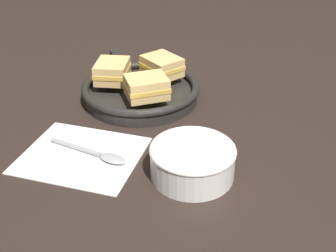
% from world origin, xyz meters
% --- Properties ---
extents(ground_plane, '(4.00, 4.00, 0.00)m').
position_xyz_m(ground_plane, '(0.00, 0.00, 0.00)').
color(ground_plane, black).
extents(napkin, '(0.24, 0.21, 0.00)m').
position_xyz_m(napkin, '(-0.10, -0.07, 0.00)').
color(napkin, white).
rests_on(napkin, ground_plane).
extents(soup_bowl, '(0.15, 0.15, 0.06)m').
position_xyz_m(soup_bowl, '(0.12, -0.05, 0.03)').
color(soup_bowl, silver).
rests_on(soup_bowl, ground_plane).
extents(spoon, '(0.18, 0.03, 0.01)m').
position_xyz_m(spoon, '(-0.06, -0.07, 0.01)').
color(spoon, '#9E9EA3').
rests_on(spoon, napkin).
extents(skillet, '(0.32, 0.34, 0.04)m').
position_xyz_m(skillet, '(-0.10, 0.19, 0.02)').
color(skillet, black).
rests_on(skillet, ground_plane).
extents(sandwich_near_left, '(0.10, 0.11, 0.05)m').
position_xyz_m(sandwich_near_left, '(-0.16, 0.18, 0.07)').
color(sandwich_near_left, '#DBB26B').
rests_on(sandwich_near_left, skillet).
extents(sandwich_near_right, '(0.12, 0.12, 0.05)m').
position_xyz_m(sandwich_near_right, '(-0.05, 0.13, 0.07)').
color(sandwich_near_right, '#DBB26B').
rests_on(sandwich_near_right, skillet).
extents(sandwich_far_left, '(0.12, 0.11, 0.05)m').
position_xyz_m(sandwich_far_left, '(-0.07, 0.25, 0.07)').
color(sandwich_far_left, '#DBB26B').
rests_on(sandwich_far_left, skillet).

